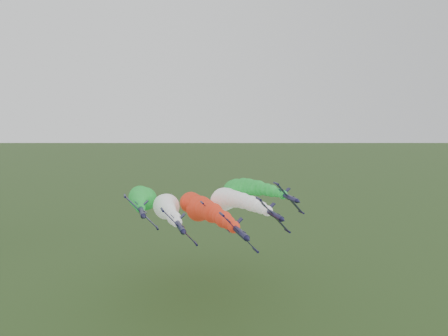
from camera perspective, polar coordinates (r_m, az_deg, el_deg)
The scene contains 6 objects.
jet_lead at distance 132.85m, azimuth -2.90°, elevation -5.39°, with size 14.12×78.34×18.19m.
jet_inner_left at distance 141.63m, azimuth -7.61°, elevation -5.01°, with size 14.41×78.63×18.49m.
jet_inner_right at distance 143.88m, azimuth 0.37°, elevation -4.16°, with size 13.83×78.05×17.90m.
jet_outer_left at distance 146.82m, azimuth -10.71°, elevation -3.85°, with size 14.13×78.34×18.20m.
jet_outer_right at distance 156.77m, azimuth 2.16°, elevation -2.82°, with size 14.39×78.61×18.46m.
jet_trail at distance 158.87m, azimuth -4.21°, elevation -4.47°, with size 14.01×78.23×18.08m.
Camera 1 is at (-23.33, -79.55, 60.50)m, focal length 35.00 mm.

